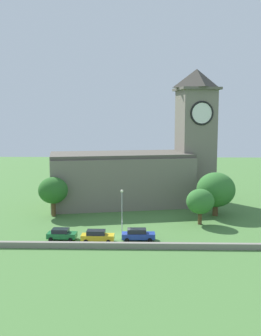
{
  "coord_description": "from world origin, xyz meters",
  "views": [
    {
      "loc": [
        2.77,
        -57.14,
        17.88
      ],
      "look_at": [
        1.07,
        8.52,
        9.23
      ],
      "focal_mm": 42.22,
      "sensor_mm": 36.0,
      "label": 1
    }
  ],
  "objects_px": {
    "church": "(141,167)",
    "car_yellow": "(97,236)",
    "tree_by_tower": "(216,190)",
    "tree_churchyard": "(53,190)",
    "streetlamp_west_mid": "(122,205)",
    "car_blue": "(138,235)",
    "car_green": "(62,234)",
    "tree_riverside_west": "(200,202)"
  },
  "relations": [
    {
      "from": "church",
      "to": "car_yellow",
      "type": "distance_m",
      "value": 26.95
    },
    {
      "from": "church",
      "to": "tree_riverside_west",
      "type": "distance_m",
      "value": 18.71
    },
    {
      "from": "car_blue",
      "to": "car_green",
      "type": "bearing_deg",
      "value": 179.37
    },
    {
      "from": "tree_churchyard",
      "to": "tree_by_tower",
      "type": "relative_size",
      "value": 0.9
    },
    {
      "from": "car_yellow",
      "to": "tree_by_tower",
      "type": "xyz_separation_m",
      "value": [
        19.69,
        15.76,
        3.86
      ]
    },
    {
      "from": "tree_riverside_west",
      "to": "tree_by_tower",
      "type": "bearing_deg",
      "value": 58.4
    },
    {
      "from": "tree_by_tower",
      "to": "tree_riverside_west",
      "type": "relative_size",
      "value": 1.32
    },
    {
      "from": "car_blue",
      "to": "streetlamp_west_mid",
      "type": "xyz_separation_m",
      "value": [
        -2.4,
        2.05,
        3.85
      ]
    },
    {
      "from": "church",
      "to": "tree_churchyard",
      "type": "xyz_separation_m",
      "value": [
        -15.74,
        -10.83,
        -2.89
      ]
    },
    {
      "from": "tree_riverside_west",
      "to": "car_green",
      "type": "bearing_deg",
      "value": -157.59
    },
    {
      "from": "tree_churchyard",
      "to": "streetlamp_west_mid",
      "type": "bearing_deg",
      "value": -42.0
    },
    {
      "from": "church",
      "to": "car_blue",
      "type": "relative_size",
      "value": 7.22
    },
    {
      "from": "car_yellow",
      "to": "streetlamp_west_mid",
      "type": "bearing_deg",
      "value": 40.83
    },
    {
      "from": "car_blue",
      "to": "tree_riverside_west",
      "type": "height_order",
      "value": "tree_riverside_west"
    },
    {
      "from": "car_yellow",
      "to": "car_blue",
      "type": "height_order",
      "value": "car_yellow"
    },
    {
      "from": "tree_by_tower",
      "to": "tree_churchyard",
      "type": "bearing_deg",
      "value": -177.56
    },
    {
      "from": "car_green",
      "to": "car_yellow",
      "type": "height_order",
      "value": "car_yellow"
    },
    {
      "from": "church",
      "to": "car_yellow",
      "type": "height_order",
      "value": "church"
    },
    {
      "from": "tree_churchyard",
      "to": "tree_riverside_west",
      "type": "distance_m",
      "value": 25.95
    },
    {
      "from": "church",
      "to": "car_yellow",
      "type": "relative_size",
      "value": 7.42
    },
    {
      "from": "car_green",
      "to": "tree_riverside_west",
      "type": "distance_m",
      "value": 23.31
    },
    {
      "from": "church",
      "to": "car_green",
      "type": "xyz_separation_m",
      "value": [
        -11.61,
        -24.33,
        -6.77
      ]
    },
    {
      "from": "car_blue",
      "to": "car_yellow",
      "type": "bearing_deg",
      "value": -171.32
    },
    {
      "from": "streetlamp_west_mid",
      "to": "tree_by_tower",
      "type": "bearing_deg",
      "value": 38.19
    },
    {
      "from": "car_yellow",
      "to": "tree_churchyard",
      "type": "height_order",
      "value": "tree_churchyard"
    },
    {
      "from": "tree_by_tower",
      "to": "tree_riverside_west",
      "type": "bearing_deg",
      "value": -121.6
    },
    {
      "from": "car_green",
      "to": "car_yellow",
      "type": "relative_size",
      "value": 0.91
    },
    {
      "from": "tree_by_tower",
      "to": "tree_riverside_west",
      "type": "xyz_separation_m",
      "value": [
        -3.65,
        -5.94,
        -0.88
      ]
    },
    {
      "from": "church",
      "to": "car_green",
      "type": "relative_size",
      "value": 8.14
    },
    {
      "from": "streetlamp_west_mid",
      "to": "car_blue",
      "type": "bearing_deg",
      "value": -40.47
    },
    {
      "from": "church",
      "to": "tree_churchyard",
      "type": "relative_size",
      "value": 4.91
    },
    {
      "from": "car_green",
      "to": "tree_by_tower",
      "type": "xyz_separation_m",
      "value": [
        25.02,
        14.75,
        3.91
      ]
    },
    {
      "from": "tree_churchyard",
      "to": "tree_riverside_west",
      "type": "bearing_deg",
      "value": -10.43
    },
    {
      "from": "tree_churchyard",
      "to": "church",
      "type": "bearing_deg",
      "value": 34.52
    },
    {
      "from": "church",
      "to": "tree_by_tower",
      "type": "xyz_separation_m",
      "value": [
        13.41,
        -9.58,
        -2.85
      ]
    },
    {
      "from": "church",
      "to": "car_yellow",
      "type": "bearing_deg",
      "value": -103.92
    },
    {
      "from": "tree_riverside_west",
      "to": "church",
      "type": "bearing_deg",
      "value": 122.16
    },
    {
      "from": "tree_churchyard",
      "to": "tree_by_tower",
      "type": "distance_m",
      "value": 29.18
    },
    {
      "from": "car_yellow",
      "to": "car_blue",
      "type": "bearing_deg",
      "value": 8.68
    },
    {
      "from": "tree_by_tower",
      "to": "car_blue",
      "type": "bearing_deg",
      "value": -133.06
    },
    {
      "from": "streetlamp_west_mid",
      "to": "tree_by_tower",
      "type": "xyz_separation_m",
      "value": [
        16.3,
        12.82,
        0.01
      ]
    },
    {
      "from": "tree_churchyard",
      "to": "tree_riverside_west",
      "type": "height_order",
      "value": "tree_churchyard"
    }
  ]
}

